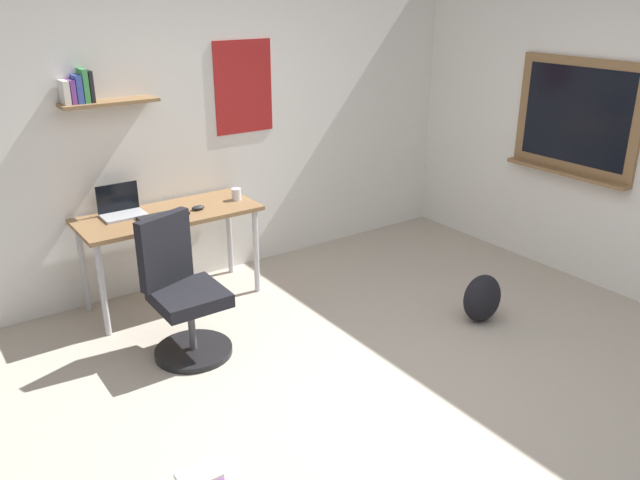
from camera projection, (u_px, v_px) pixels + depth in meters
ground_plane at (408, 406)px, 3.80m from camera, size 5.20×5.20×0.00m
wall_back at (210, 121)px, 5.17m from camera, size 5.00×0.30×2.60m
desk at (169, 223)px, 4.83m from camera, size 1.34×0.58×0.73m
office_chair at (183, 297)px, 4.22m from camera, size 0.52×0.55×0.95m
laptop at (121, 208)px, 4.73m from camera, size 0.31×0.21×0.23m
keyboard at (163, 216)px, 4.71m from camera, size 0.37×0.13×0.02m
computer_mouse at (198, 208)px, 4.86m from camera, size 0.10×0.06×0.03m
coffee_mug at (237, 194)px, 5.08m from camera, size 0.08×0.08×0.09m
backpack at (482, 298)px, 4.70m from camera, size 0.32×0.22×0.36m
book_stack_on_floor at (200, 479)px, 3.20m from camera, size 0.22×0.19×0.05m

